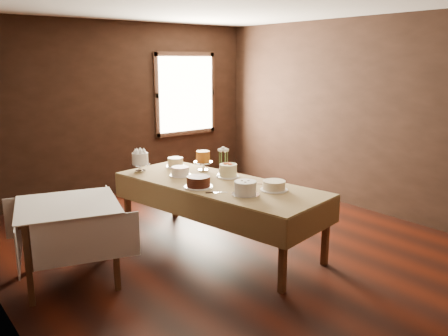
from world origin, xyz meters
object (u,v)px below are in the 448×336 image
at_px(cake_meringue, 140,163).
at_px(cake_caramel, 203,162).
at_px(cake_swirl, 245,189).
at_px(cake_server_c, 196,178).
at_px(cake_speckled, 175,162).
at_px(cake_chocolate, 198,182).
at_px(display_table, 218,188).
at_px(cake_server_d, 219,174).
at_px(cake_server_e, 221,192).
at_px(side_table, 68,213).
at_px(cake_lattice, 180,172).
at_px(cake_server_a, 241,185).
at_px(flower_vase, 223,169).
at_px(cake_server_b, 262,184).
at_px(cake_cream, 274,186).
at_px(cake_flowers, 228,171).

distance_m(cake_meringue, cake_caramel, 0.80).
xyz_separation_m(cake_swirl, cake_server_c, (-0.01, 0.90, -0.07)).
distance_m(cake_speckled, cake_chocolate, 1.07).
height_order(display_table, cake_caramel, cake_caramel).
xyz_separation_m(display_table, cake_server_d, (0.23, 0.29, 0.06)).
bearing_deg(cake_meringue, display_table, -66.49).
relative_size(cake_chocolate, cake_server_e, 1.34).
bearing_deg(cake_server_e, display_table, 88.43).
distance_m(side_table, cake_lattice, 1.54).
relative_size(cake_server_a, flower_vase, 1.99).
bearing_deg(cake_lattice, cake_swirl, -85.48).
distance_m(cake_meringue, cake_chocolate, 1.07).
bearing_deg(cake_speckled, cake_caramel, -69.60).
bearing_deg(cake_server_c, cake_meringue, -17.95).
bearing_deg(cake_server_d, cake_swirl, -156.72).
height_order(side_table, cake_meringue, cake_meringue).
distance_m(cake_meringue, cake_server_b, 1.63).
height_order(cake_meringue, cake_server_c, cake_meringue).
xyz_separation_m(cake_server_a, cake_server_b, (0.22, -0.12, 0.00)).
xyz_separation_m(cake_lattice, cake_server_b, (0.51, -0.92, -0.04)).
bearing_deg(cake_speckled, cake_chocolate, -108.44).
distance_m(cake_cream, cake_server_b, 0.26).
distance_m(cake_lattice, cake_caramel, 0.38).
xyz_separation_m(cake_flowers, cake_server_a, (-0.13, -0.39, -0.07)).
relative_size(cake_meringue, cake_lattice, 0.84).
relative_size(cake_speckled, cake_server_e, 1.07).
bearing_deg(cake_server_e, cake_flowers, 76.09).
bearing_deg(cake_server_a, flower_vase, 43.16).
bearing_deg(flower_vase, cake_speckled, 111.63).
bearing_deg(cake_meringue, cake_flowers, -52.17).
relative_size(cake_caramel, flower_vase, 2.24).
bearing_deg(cake_server_a, cake_meringue, 86.15).
bearing_deg(cake_swirl, side_table, 152.43).
height_order(cake_speckled, flower_vase, cake_speckled).
bearing_deg(cake_caramel, cake_lattice, -174.81).
height_order(cake_server_c, cake_server_d, same).
bearing_deg(cake_flowers, cake_swirl, -115.33).
height_order(cake_chocolate, cake_server_c, cake_chocolate).
bearing_deg(cake_swirl, cake_server_a, 57.34).
relative_size(side_table, cake_swirl, 3.72).
distance_m(cake_lattice, cake_server_e, 0.90).
bearing_deg(cake_meringue, cake_cream, -66.15).
height_order(cake_speckled, cake_lattice, cake_speckled).
bearing_deg(flower_vase, cake_chocolate, -151.77).
bearing_deg(flower_vase, cake_meringue, 136.63).
distance_m(cake_meringue, cake_speckled, 0.50).
height_order(side_table, cake_cream, cake_cream).
bearing_deg(flower_vase, cake_server_a, -109.08).
relative_size(cake_cream, cake_server_b, 1.27).
bearing_deg(cake_meringue, cake_speckled, -4.75).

